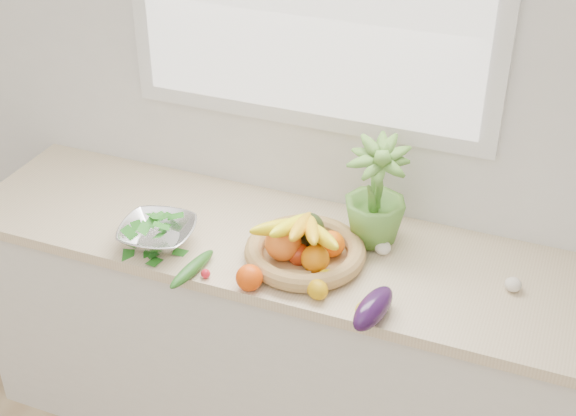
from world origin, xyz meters
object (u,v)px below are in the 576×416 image
at_px(eggplant, 373,308).
at_px(fruit_basket, 304,246).
at_px(potted_herb, 376,192).
at_px(apple, 299,255).
at_px(colander_with_spinach, 157,230).
at_px(cucumber, 192,269).

distance_m(eggplant, fruit_basket, 0.36).
bearing_deg(fruit_basket, potted_herb, 45.96).
bearing_deg(apple, fruit_basket, 74.43).
relative_size(fruit_basket, colander_with_spinach, 1.53).
bearing_deg(potted_herb, colander_with_spinach, -156.25).
height_order(potted_herb, fruit_basket, potted_herb).
xyz_separation_m(fruit_basket, colander_with_spinach, (-0.48, -0.11, 0.01)).
xyz_separation_m(cucumber, colander_with_spinach, (-0.18, 0.10, 0.04)).
relative_size(eggplant, cucumber, 0.91).
distance_m(potted_herb, colander_with_spinach, 0.73).
relative_size(cucumber, potted_herb, 0.62).
bearing_deg(cucumber, fruit_basket, 33.77).
height_order(fruit_basket, colander_with_spinach, fruit_basket).
bearing_deg(cucumber, colander_with_spinach, 151.14).
xyz_separation_m(apple, fruit_basket, (0.01, 0.03, 0.02)).
xyz_separation_m(apple, colander_with_spinach, (-0.47, -0.08, 0.03)).
height_order(potted_herb, colander_with_spinach, potted_herb).
height_order(apple, colander_with_spinach, colander_with_spinach).
distance_m(cucumber, potted_herb, 0.64).
distance_m(apple, colander_with_spinach, 0.48).
xyz_separation_m(eggplant, potted_herb, (-0.12, 0.39, 0.16)).
relative_size(apple, fruit_basket, 0.17).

